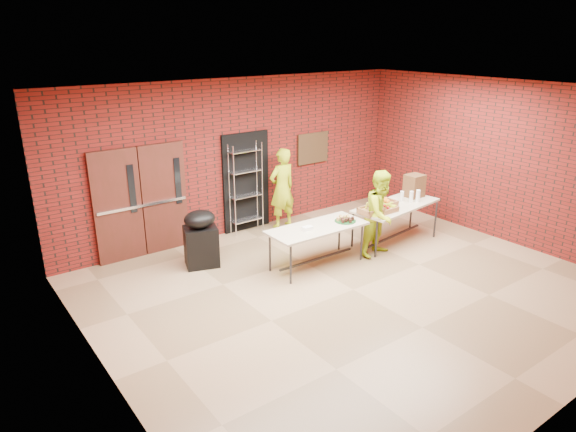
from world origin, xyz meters
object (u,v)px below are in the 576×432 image
at_px(table_right, 396,208).
at_px(covered_grill, 201,238).
at_px(coffee_dispenser, 414,186).
at_px(volunteer_woman, 282,188).
at_px(table_left, 317,230).
at_px(wire_rack, 246,188).
at_px(volunteer_man, 381,213).

height_order(table_right, covered_grill, covered_grill).
bearing_deg(coffee_dispenser, volunteer_woman, 136.56).
xyz_separation_m(table_left, table_right, (2.00, -0.05, 0.04)).
xyz_separation_m(table_left, volunteer_woman, (0.67, 2.00, 0.18)).
bearing_deg(volunteer_woman, wire_rack, -18.29).
xyz_separation_m(wire_rack, volunteer_woman, (0.77, -0.22, -0.08)).
xyz_separation_m(coffee_dispenser, volunteer_man, (-1.37, -0.40, -0.21)).
bearing_deg(coffee_dispenser, wire_rack, 142.62).
height_order(wire_rack, table_left, wire_rack).
xyz_separation_m(table_right, volunteer_man, (-0.69, -0.25, 0.09)).
xyz_separation_m(wire_rack, coffee_dispenser, (2.78, -2.12, 0.08)).
distance_m(table_left, table_right, 2.00).
distance_m(table_left, volunteer_woman, 2.12).
height_order(wire_rack, coffee_dispenser, wire_rack).
bearing_deg(table_left, coffee_dispenser, 2.76).
distance_m(wire_rack, table_left, 2.24).
distance_m(wire_rack, table_right, 3.10).
distance_m(table_left, covered_grill, 2.10).
relative_size(wire_rack, volunteer_man, 1.16).
bearing_deg(coffee_dispenser, volunteer_man, -163.66).
distance_m(table_left, coffee_dispenser, 2.70).
relative_size(wire_rack, covered_grill, 1.81).
bearing_deg(table_right, wire_rack, 125.21).
bearing_deg(wire_rack, table_left, -88.10).
bearing_deg(volunteer_man, covered_grill, 144.67).
bearing_deg(volunteer_man, wire_rack, 111.36).
relative_size(table_left, volunteer_man, 1.12).
distance_m(volunteer_woman, volunteer_man, 2.39).
bearing_deg(volunteer_woman, table_right, 120.58).
bearing_deg(table_left, table_right, -0.86).
xyz_separation_m(wire_rack, covered_grill, (-1.58, -0.97, -0.43)).
relative_size(table_right, volunteer_woman, 1.16).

